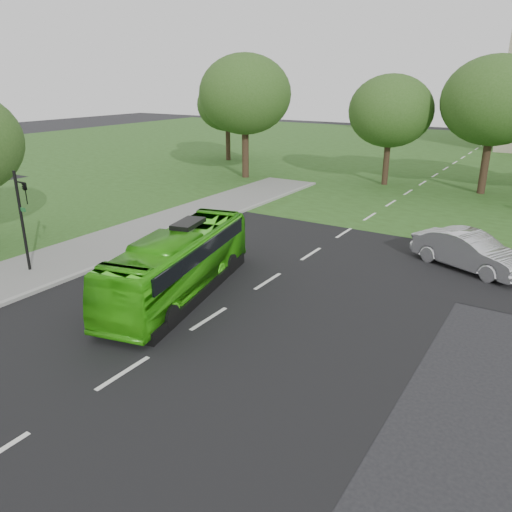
# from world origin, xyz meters

# --- Properties ---
(ground) EXTENTS (160.00, 160.00, 0.00)m
(ground) POSITION_xyz_m (0.00, 0.00, 0.00)
(ground) COLOR black
(ground) RESTS_ON ground
(street_surfaces) EXTENTS (120.00, 120.00, 0.15)m
(street_surfaces) POSITION_xyz_m (-0.38, 22.75, 0.03)
(street_surfaces) COLOR black
(street_surfaces) RESTS_ON ground
(tree_park_a) EXTENTS (7.38, 7.38, 9.81)m
(tree_park_a) POSITION_xyz_m (-13.32, 24.60, 6.66)
(tree_park_a) COLOR black
(tree_park_a) RESTS_ON ground
(tree_park_b) EXTENTS (6.29, 6.29, 8.24)m
(tree_park_b) POSITION_xyz_m (-2.42, 27.88, 5.56)
(tree_park_b) COLOR black
(tree_park_b) RESTS_ON ground
(tree_park_c) EXTENTS (7.14, 7.14, 9.48)m
(tree_park_c) POSITION_xyz_m (4.54, 28.48, 6.43)
(tree_park_c) COLOR black
(tree_park_c) RESTS_ON ground
(tree_park_f) EXTENTS (5.97, 5.97, 7.96)m
(tree_park_f) POSITION_xyz_m (-19.92, 31.44, 5.41)
(tree_park_f) COLOR black
(tree_park_f) RESTS_ON ground
(bus) EXTENTS (4.04, 9.19, 2.49)m
(bus) POSITION_xyz_m (-2.27, 3.19, 1.25)
(bus) COLOR #38B413
(bus) RESTS_ON ground
(sedan) EXTENTS (5.23, 3.48, 1.63)m
(sedan) POSITION_xyz_m (6.63, 11.99, 0.81)
(sedan) COLOR silver
(sedan) RESTS_ON ground
(traffic_light) EXTENTS (0.72, 0.22, 4.40)m
(traffic_light) POSITION_xyz_m (-9.07, 1.42, 2.58)
(traffic_light) COLOR black
(traffic_light) RESTS_ON ground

